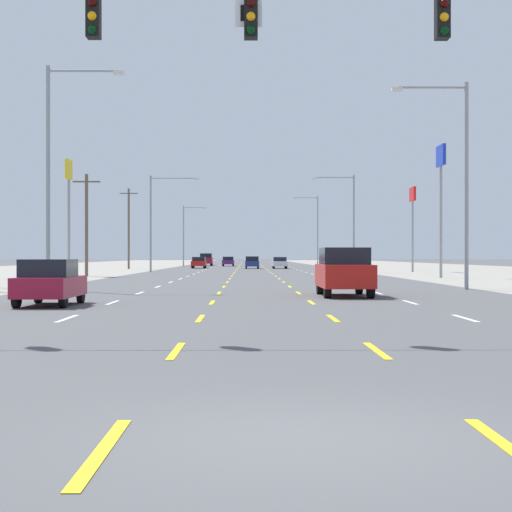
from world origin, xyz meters
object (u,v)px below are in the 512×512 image
object	(u,v)px
suv_far_left_farthest	(206,259)
streetlight_right_row_2	(315,226)
sedan_far_left_far	(199,262)
pole_sign_right_row_2	(413,207)
sedan_inner_left_farther	(228,261)
streetlight_right_row_0	(459,171)
hatchback_center_turn_mid	(252,262)
streetlight_left_row_0	(55,162)
streetlight_right_row_1	(349,216)
streetlight_left_row_1	(156,215)
hatchback_far_left_nearest	(50,282)
sedan_inner_right_midfar	(280,263)
suv_inner_right_near	(344,271)
pole_sign_left_row_2	(69,191)
pole_sign_right_row_1	(441,177)
streetlight_left_row_2	(186,232)

from	to	relation	value
suv_far_left_farthest	streetlight_right_row_2	xyz separation A→B (m)	(16.81, -6.75, 5.07)
sedan_far_left_far	pole_sign_right_row_2	bearing A→B (deg)	-46.78
sedan_inner_left_farther	streetlight_right_row_0	size ratio (longest dim) A/B	0.45
hatchback_center_turn_mid	streetlight_right_row_2	bearing A→B (deg)	66.54
streetlight_left_row_0	streetlight_right_row_1	xyz separation A→B (m)	(19.53, 43.28, -0.53)
streetlight_left_row_1	streetlight_right_row_1	world-z (taller)	streetlight_right_row_1
suv_far_left_farthest	hatchback_far_left_nearest	bearing A→B (deg)	-90.02
pole_sign_right_row_2	streetlight_left_row_1	world-z (taller)	streetlight_left_row_1
streetlight_right_row_0	streetlight_right_row_2	xyz separation A→B (m)	(-0.03, 86.55, 0.32)
sedan_inner_right_midfar	hatchback_far_left_nearest	bearing A→B (deg)	-97.80
sedan_inner_right_midfar	streetlight_left_row_0	size ratio (longest dim) A/B	0.41
suv_inner_right_near	streetlight_right_row_2	xyz separation A→B (m)	(6.34, 93.06, 5.07)
suv_far_left_farthest	streetlight_right_row_2	size ratio (longest dim) A/B	0.46
hatchback_center_turn_mid	streetlight_right_row_0	bearing A→B (deg)	-81.41
hatchback_far_left_nearest	pole_sign_left_row_2	xyz separation A→B (m)	(-7.85, 40.14, 6.11)
sedan_far_left_far	pole_sign_right_row_2	world-z (taller)	pole_sign_right_row_2
sedan_inner_left_farther	streetlight_right_row_2	size ratio (longest dim) A/B	0.42
suv_inner_right_near	pole_sign_right_row_1	xyz separation A→B (m)	(10.47, 28.21, 6.47)
streetlight_left_row_2	sedan_far_left_far	bearing A→B (deg)	-80.58
hatchback_center_turn_mid	sedan_far_left_far	distance (m)	7.97
streetlight_right_row_1	pole_sign_right_row_1	bearing A→B (deg)	-79.01
suv_far_left_farthest	pole_sign_right_row_1	xyz separation A→B (m)	(20.94, -71.61, 6.47)
streetlight_right_row_0	streetlight_left_row_1	size ratio (longest dim) A/B	1.05
pole_sign_right_row_2	streetlight_left_row_1	size ratio (longest dim) A/B	0.89
pole_sign_right_row_2	suv_far_left_farthest	bearing A→B (deg)	115.14
hatchback_center_turn_mid	sedan_far_left_far	xyz separation A→B (m)	(-6.87, 4.03, -0.03)
suv_inner_right_near	hatchback_center_turn_mid	distance (m)	70.84
suv_inner_right_near	pole_sign_left_row_2	size ratio (longest dim) A/B	0.52
streetlight_left_row_0	streetlight_right_row_2	xyz separation A→B (m)	(19.60, 86.55, -0.07)
suv_inner_right_near	suv_far_left_farthest	distance (m)	100.36
streetlight_left_row_0	streetlight_left_row_2	bearing A→B (deg)	89.99
hatchback_center_turn_mid	pole_sign_right_row_2	distance (m)	26.57
hatchback_center_turn_mid	sedan_far_left_far	size ratio (longest dim) A/B	0.87
pole_sign_left_row_2	pole_sign_right_row_2	world-z (taller)	pole_sign_left_row_2
streetlight_right_row_1	streetlight_left_row_2	bearing A→B (deg)	114.28
hatchback_center_turn_mid	pole_sign_left_row_2	size ratio (longest dim) A/B	0.42
pole_sign_right_row_1	hatchback_far_left_nearest	bearing A→B (deg)	-121.27
hatchback_far_left_nearest	pole_sign_left_row_2	bearing A→B (deg)	101.06
streetlight_left_row_1	streetlight_left_row_2	size ratio (longest dim) A/B	1.05
streetlight_left_row_0	hatchback_center_turn_mid	bearing A→B (deg)	81.23
suv_inner_right_near	streetlight_left_row_1	world-z (taller)	streetlight_left_row_1
pole_sign_left_row_2	streetlight_right_row_2	world-z (taller)	streetlight_right_row_2
streetlight_right_row_0	streetlight_left_row_1	world-z (taller)	streetlight_right_row_0
hatchback_far_left_nearest	streetlight_right_row_0	xyz separation A→B (m)	(16.87, 12.83, 4.99)
hatchback_far_left_nearest	hatchback_center_turn_mid	xyz separation A→B (m)	(7.17, 77.09, 0.00)
streetlight_left_row_2	suv_inner_right_near	bearing A→B (deg)	-81.90
pole_sign_right_row_2	streetlight_left_row_2	world-z (taller)	streetlight_left_row_2
sedan_inner_left_farther	pole_sign_right_row_2	xyz separation A→B (m)	(19.60, -45.02, 5.77)
pole_sign_right_row_2	streetlight_left_row_1	bearing A→B (deg)	-178.65
streetlight_right_row_1	streetlight_right_row_2	bearing A→B (deg)	89.92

